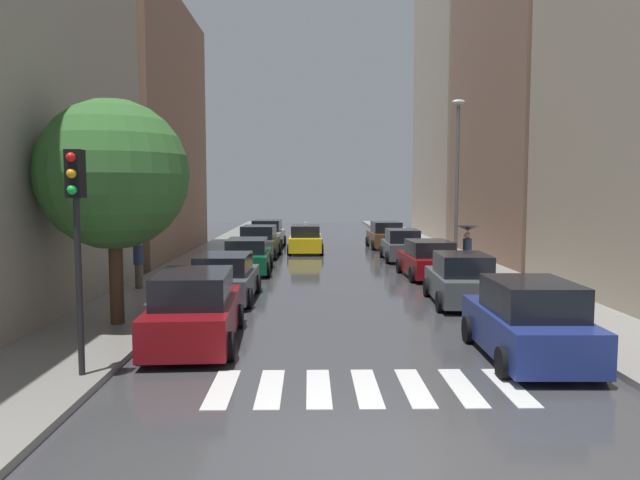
% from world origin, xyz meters
% --- Properties ---
extents(ground_plane, '(28.00, 72.00, 0.04)m').
position_xyz_m(ground_plane, '(0.00, 24.00, -0.02)').
color(ground_plane, '#3A3A3C').
extents(sidewalk_left, '(3.00, 72.00, 0.15)m').
position_xyz_m(sidewalk_left, '(-6.50, 24.00, 0.07)').
color(sidewalk_left, gray).
rests_on(sidewalk_left, ground).
extents(sidewalk_right, '(3.00, 72.00, 0.15)m').
position_xyz_m(sidewalk_right, '(6.50, 24.00, 0.07)').
color(sidewalk_right, gray).
rests_on(sidewalk_right, ground).
extents(crosswalk_stripes, '(5.85, 2.20, 0.01)m').
position_xyz_m(crosswalk_stripes, '(0.00, 3.04, 0.01)').
color(crosswalk_stripes, silver).
rests_on(crosswalk_stripes, ground).
extents(building_left_mid, '(6.00, 14.51, 14.00)m').
position_xyz_m(building_left_mid, '(-11.00, 25.30, 7.00)').
color(building_left_mid, '#8C6B56').
rests_on(building_left_mid, ground).
extents(building_right_mid, '(6.00, 13.28, 22.03)m').
position_xyz_m(building_right_mid, '(11.00, 23.90, 11.01)').
color(building_right_mid, '#8C6B56').
rests_on(building_right_mid, ground).
extents(building_right_far, '(6.00, 13.13, 22.04)m').
position_xyz_m(building_right_far, '(11.00, 37.90, 11.02)').
color(building_right_far, '#B2A38C').
rests_on(building_right_far, ground).
extents(parked_car_left_nearest, '(2.26, 4.77, 1.77)m').
position_xyz_m(parked_car_left_nearest, '(-3.81, 6.29, 0.82)').
color(parked_car_left_nearest, maroon).
rests_on(parked_car_left_nearest, ground).
extents(parked_car_left_second, '(2.15, 4.40, 1.57)m').
position_xyz_m(parked_car_left_second, '(-3.91, 11.97, 0.74)').
color(parked_car_left_second, '#474C51').
rests_on(parked_car_left_second, ground).
extents(parked_car_left_third, '(2.22, 4.60, 1.54)m').
position_xyz_m(parked_car_left_third, '(-3.84, 18.67, 0.73)').
color(parked_car_left_third, '#0C4C2D').
rests_on(parked_car_left_third, ground).
extents(parked_car_left_fourth, '(2.31, 4.25, 1.75)m').
position_xyz_m(parked_car_left_fourth, '(-3.82, 24.70, 0.82)').
color(parked_car_left_fourth, '#474C51').
rests_on(parked_car_left_fourth, ground).
extents(parked_car_left_fifth, '(2.28, 4.35, 1.78)m').
position_xyz_m(parked_car_left_fifth, '(-3.76, 30.38, 0.83)').
color(parked_car_left_fifth, '#B2B7BF').
rests_on(parked_car_left_fifth, ground).
extents(parked_car_right_nearest, '(2.15, 4.26, 1.76)m').
position_xyz_m(parked_car_right_nearest, '(3.70, 4.85, 0.82)').
color(parked_car_right_nearest, navy).
rests_on(parked_car_right_nearest, ground).
extents(parked_car_right_second, '(2.14, 4.12, 1.66)m').
position_xyz_m(parked_car_right_second, '(3.85, 11.14, 0.78)').
color(parked_car_right_second, '#474C51').
rests_on(parked_car_right_second, ground).
extents(parked_car_right_third, '(2.23, 4.31, 1.59)m').
position_xyz_m(parked_car_right_third, '(3.96, 17.01, 0.75)').
color(parked_car_right_third, maroon).
rests_on(parked_car_right_third, ground).
extents(parked_car_right_fourth, '(2.03, 4.14, 1.66)m').
position_xyz_m(parked_car_right_fourth, '(3.78, 23.02, 0.77)').
color(parked_car_right_fourth, '#474C51').
rests_on(parked_car_right_fourth, ground).
extents(parked_car_right_fifth, '(2.26, 4.17, 1.69)m').
position_xyz_m(parked_car_right_fifth, '(3.80, 29.74, 0.79)').
color(parked_car_right_fifth, brown).
rests_on(parked_car_right_fifth, ground).
extents(taxi_midroad, '(2.09, 4.69, 1.81)m').
position_xyz_m(taxi_midroad, '(-1.29, 27.20, 0.77)').
color(taxi_midroad, yellow).
rests_on(taxi_midroad, ground).
extents(pedestrian_near_tree, '(1.09, 1.09, 2.07)m').
position_xyz_m(pedestrian_near_tree, '(-7.24, 13.60, 1.69)').
color(pedestrian_near_tree, brown).
rests_on(pedestrian_near_tree, sidewalk_left).
extents(pedestrian_by_kerb, '(0.93, 0.93, 2.07)m').
position_xyz_m(pedestrian_by_kerb, '(5.47, 16.51, 1.61)').
color(pedestrian_by_kerb, navy).
rests_on(pedestrian_by_kerb, sidewalk_right).
extents(street_tree_left, '(3.92, 3.92, 5.91)m').
position_xyz_m(street_tree_left, '(-6.18, 7.88, 4.09)').
color(street_tree_left, '#513823').
rests_on(street_tree_left, sidewalk_left).
extents(traffic_light_left_corner, '(0.30, 0.42, 4.30)m').
position_xyz_m(traffic_light_left_corner, '(-5.45, 3.45, 3.29)').
color(traffic_light_left_corner, black).
rests_on(traffic_light_left_corner, sidewalk_left).
extents(lamp_post_right, '(0.60, 0.28, 7.54)m').
position_xyz_m(lamp_post_right, '(5.55, 18.76, 4.46)').
color(lamp_post_right, '#595B60').
rests_on(lamp_post_right, sidewalk_right).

